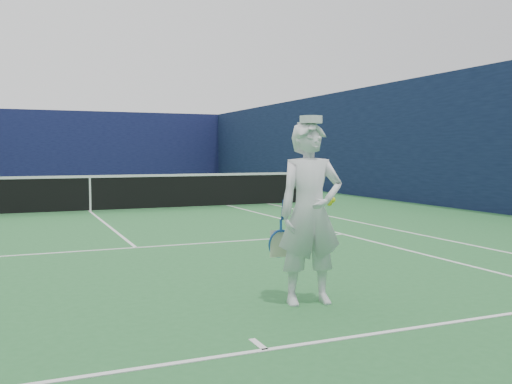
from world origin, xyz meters
The scene contains 5 objects.
ground centered at (0.00, 0.00, 0.00)m, with size 80.00×80.00×0.00m, color #286B33.
court_markings centered at (0.00, 0.00, 0.00)m, with size 11.03×23.83×0.01m.
windscreen_fence centered at (0.00, 0.00, 2.00)m, with size 20.12×36.12×4.00m.
tennis_net centered at (0.00, 0.00, 0.55)m, with size 12.88×0.09×1.07m.
tennis_player centered at (1.04, -10.72, 0.99)m, with size 0.79×0.58×2.02m.
Camera 1 is at (-1.86, -16.09, 1.63)m, focal length 40.00 mm.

